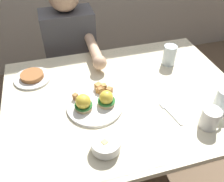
% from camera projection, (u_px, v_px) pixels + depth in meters
% --- Properties ---
extents(ground_plane, '(6.00, 6.00, 0.00)m').
position_uv_depth(ground_plane, '(121.00, 172.00, 1.69)').
color(ground_plane, '#7F664C').
extents(dining_table, '(1.20, 0.90, 0.74)m').
position_uv_depth(dining_table, '(124.00, 109.00, 1.28)').
color(dining_table, beige).
rests_on(dining_table, ground_plane).
extents(eggs_benedict_plate, '(0.27, 0.27, 0.09)m').
position_uv_depth(eggs_benedict_plate, '(95.00, 102.00, 1.13)').
color(eggs_benedict_plate, white).
rests_on(eggs_benedict_plate, dining_table).
extents(fruit_bowl, '(0.12, 0.12, 0.06)m').
position_uv_depth(fruit_bowl, '(106.00, 144.00, 0.94)').
color(fruit_bowl, white).
rests_on(fruit_bowl, dining_table).
extents(coffee_mug, '(0.11, 0.08, 0.09)m').
position_uv_depth(coffee_mug, '(211.00, 118.00, 1.02)').
color(coffee_mug, white).
rests_on(coffee_mug, dining_table).
extents(fork, '(0.05, 0.16, 0.00)m').
position_uv_depth(fork, '(170.00, 112.00, 1.11)').
color(fork, silver).
rests_on(fork, dining_table).
extents(water_glass_near, '(0.08, 0.08, 0.12)m').
position_uv_depth(water_glass_near, '(169.00, 56.00, 1.39)').
color(water_glass_near, silver).
rests_on(water_glass_near, dining_table).
extents(water_glass_extra, '(0.07, 0.07, 0.12)m').
position_uv_depth(water_glass_extra, '(222.00, 102.00, 1.10)').
color(water_glass_extra, silver).
rests_on(water_glass_extra, dining_table).
extents(side_plate, '(0.20, 0.20, 0.04)m').
position_uv_depth(side_plate, '(32.00, 77.00, 1.30)').
color(side_plate, white).
rests_on(side_plate, dining_table).
extents(diner_person, '(0.34, 0.54, 1.14)m').
position_uv_depth(diner_person, '(72.00, 54.00, 1.67)').
color(diner_person, '#33333D').
rests_on(diner_person, ground_plane).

